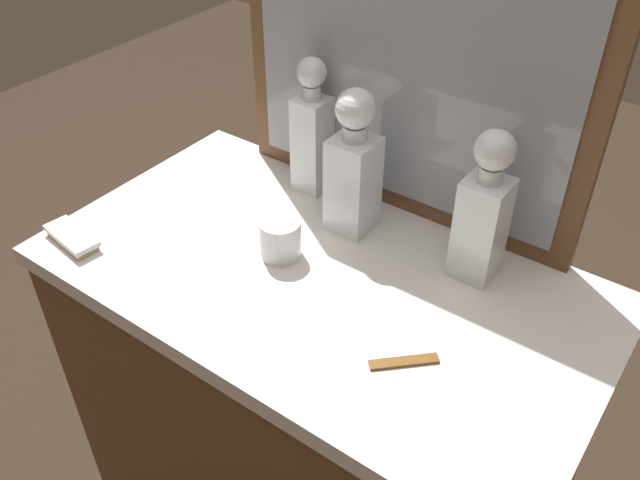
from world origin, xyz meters
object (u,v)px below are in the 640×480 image
crystal_decanter_front (312,139)px  crystal_tumbler_rear (279,241)px  crystal_decanter_right (353,175)px  silver_brush_far_left (72,238)px  tortoiseshell_comb (404,362)px  crystal_decanter_left (482,220)px

crystal_decanter_front → crystal_tumbler_rear: bearing=-68.4°
crystal_decanter_front → crystal_decanter_right: size_ratio=0.99×
crystal_decanter_right → crystal_tumbler_rear: 0.20m
silver_brush_far_left → crystal_decanter_right: bearing=41.8°
crystal_tumbler_rear → silver_brush_far_left: 0.42m
crystal_decanter_right → tortoiseshell_comb: size_ratio=3.17×
crystal_decanter_right → tortoiseshell_comb: (0.28, -0.26, -0.12)m
crystal_tumbler_rear → silver_brush_far_left: bearing=-149.5°
crystal_decanter_right → crystal_tumbler_rear: size_ratio=3.78×
crystal_decanter_front → crystal_tumbler_rear: (0.09, -0.24, -0.09)m
crystal_decanter_right → tortoiseshell_comb: crystal_decanter_right is taller
crystal_decanter_right → silver_brush_far_left: 0.58m
tortoiseshell_comb → crystal_tumbler_rear: bearing=163.9°
crystal_decanter_left → tortoiseshell_comb: (0.01, -0.28, -0.12)m
silver_brush_far_left → tortoiseshell_comb: 0.72m
crystal_decanter_front → crystal_decanter_right: crystal_decanter_right is taller
crystal_decanter_left → crystal_decanter_right: 0.27m
crystal_decanter_front → crystal_tumbler_rear: crystal_decanter_front is taller
crystal_decanter_left → tortoiseshell_comb: 0.30m
crystal_tumbler_rear → tortoiseshell_comb: 0.36m
crystal_decanter_front → crystal_decanter_right: (0.15, -0.07, 0.00)m
tortoiseshell_comb → crystal_decanter_front: bearing=142.4°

